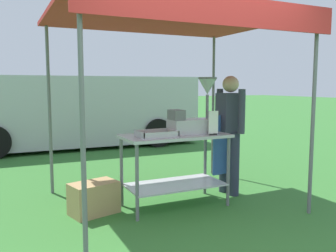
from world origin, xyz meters
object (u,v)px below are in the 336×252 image
(donut_tray, at_px, (157,135))
(supply_crate, at_px, (94,198))
(stall_canopy, at_px, (172,23))
(vendor, at_px, (229,128))
(van_silver, at_px, (76,110))
(donut_cart, at_px, (175,154))
(donut_fryer, at_px, (194,115))
(menu_sign, at_px, (213,124))

(donut_tray, relative_size, supply_crate, 0.73)
(stall_canopy, height_order, donut_tray, stall_canopy)
(donut_tray, bearing_deg, vendor, 10.37)
(stall_canopy, xyz_separation_m, vendor, (0.90, 0.05, -1.32))
(stall_canopy, bearing_deg, van_silver, 92.54)
(donut_cart, height_order, supply_crate, donut_cart)
(donut_cart, distance_m, donut_tray, 0.38)
(donut_fryer, height_order, menu_sign, donut_fryer)
(stall_canopy, bearing_deg, donut_tray, -148.70)
(donut_cart, xyz_separation_m, van_silver, (-0.22, 5.03, 0.23))
(donut_cart, xyz_separation_m, supply_crate, (-0.97, 0.16, -0.47))
(menu_sign, bearing_deg, van_silver, 96.73)
(donut_tray, height_order, menu_sign, menu_sign)
(donut_tray, xyz_separation_m, vendor, (1.17, 0.21, -0.01))
(donut_cart, height_order, vendor, vendor)
(donut_tray, height_order, vendor, vendor)
(donut_cart, relative_size, menu_sign, 4.49)
(vendor, bearing_deg, supply_crate, 179.69)
(donut_fryer, distance_m, van_silver, 5.07)
(stall_canopy, xyz_separation_m, van_silver, (-0.22, 4.93, -1.35))
(stall_canopy, height_order, menu_sign, stall_canopy)
(donut_fryer, xyz_separation_m, van_silver, (-0.47, 5.04, -0.24))
(stall_canopy, distance_m, supply_crate, 2.26)
(donut_tray, bearing_deg, supply_crate, 162.15)
(vendor, distance_m, van_silver, 5.01)
(stall_canopy, bearing_deg, donut_fryer, -24.56)
(vendor, bearing_deg, donut_cart, -170.76)
(supply_crate, bearing_deg, stall_canopy, -3.39)
(donut_cart, bearing_deg, donut_fryer, -4.12)
(menu_sign, height_order, supply_crate, menu_sign)
(donut_tray, distance_m, donut_fryer, 0.57)
(stall_canopy, xyz_separation_m, menu_sign, (0.40, -0.32, -1.21))
(stall_canopy, relative_size, van_silver, 0.48)
(donut_fryer, bearing_deg, donut_tray, -174.62)
(menu_sign, distance_m, supply_crate, 1.65)
(vendor, height_order, van_silver, van_silver)
(donut_cart, height_order, van_silver, van_silver)
(donut_cart, relative_size, van_silver, 0.22)
(vendor, height_order, supply_crate, vendor)
(donut_cart, bearing_deg, van_silver, 92.49)
(stall_canopy, relative_size, menu_sign, 9.75)
(donut_fryer, height_order, van_silver, van_silver)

